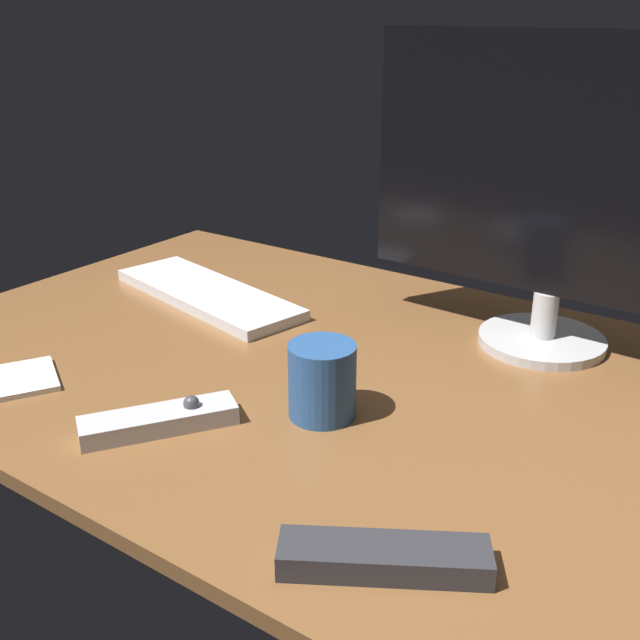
# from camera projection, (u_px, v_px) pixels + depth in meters

# --- Properties ---
(desk) EXTENTS (1.40, 0.84, 0.02)m
(desk) POSITION_uv_depth(u_px,v_px,m) (356.00, 383.00, 1.05)
(desk) COLOR brown
(desk) RESTS_ON ground
(monitor) EXTENTS (0.58, 0.19, 0.45)m
(monitor) POSITION_uv_depth(u_px,v_px,m) (560.00, 191.00, 1.06)
(monitor) COLOR silver
(monitor) RESTS_ON desk
(keyboard) EXTENTS (0.41, 0.21, 0.02)m
(keyboard) POSITION_uv_depth(u_px,v_px,m) (208.00, 294.00, 1.32)
(keyboard) COLOR silver
(keyboard) RESTS_ON desk
(media_remote) EXTENTS (0.15, 0.18, 0.04)m
(media_remote) POSITION_uv_depth(u_px,v_px,m) (160.00, 420.00, 0.91)
(media_remote) COLOR #B7B7BC
(media_remote) RESTS_ON desk
(tv_remote) EXTENTS (0.19, 0.14, 0.03)m
(tv_remote) POSITION_uv_depth(u_px,v_px,m) (384.00, 558.00, 0.68)
(tv_remote) COLOR #2D2D33
(tv_remote) RESTS_ON desk
(coffee_mug) EXTENTS (0.08, 0.08, 0.10)m
(coffee_mug) POSITION_uv_depth(u_px,v_px,m) (322.00, 381.00, 0.93)
(coffee_mug) COLOR #28518C
(coffee_mug) RESTS_ON desk
(notepad) EXTENTS (0.16, 0.17, 0.01)m
(notepad) POSITION_uv_depth(u_px,v_px,m) (2.00, 382.00, 1.02)
(notepad) COLOR white
(notepad) RESTS_ON desk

